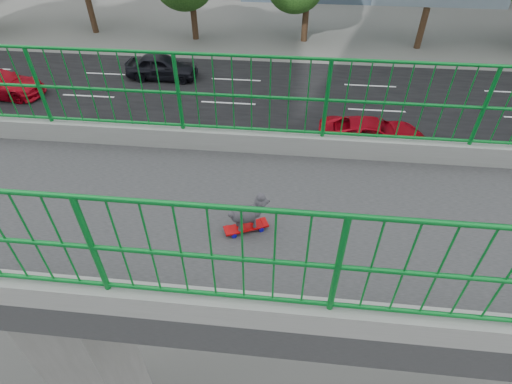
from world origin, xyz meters
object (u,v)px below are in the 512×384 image
at_px(skateboard, 246,227).
at_px(poodle, 248,212).
at_px(car_4, 162,67).
at_px(car_1, 122,162).
at_px(car_2, 373,135).

relative_size(skateboard, poodle, 1.17).
height_order(poodle, car_4, poodle).
distance_m(skateboard, poodle, 0.23).
xyz_separation_m(car_1, car_4, (-9.60, -1.09, 0.06)).
relative_size(skateboard, car_4, 0.12).
xyz_separation_m(skateboard, car_1, (-9.46, -6.48, -6.38)).
distance_m(skateboard, car_1, 13.13).
distance_m(poodle, car_2, 14.85).
distance_m(car_1, car_2, 11.07).
xyz_separation_m(poodle, car_4, (-19.05, -7.59, -6.56)).
relative_size(poodle, car_2, 0.09).
height_order(skateboard, car_4, skateboard).
distance_m(car_1, car_4, 9.66).
bearing_deg(car_4, car_1, -173.52).
height_order(skateboard, car_1, skateboard).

